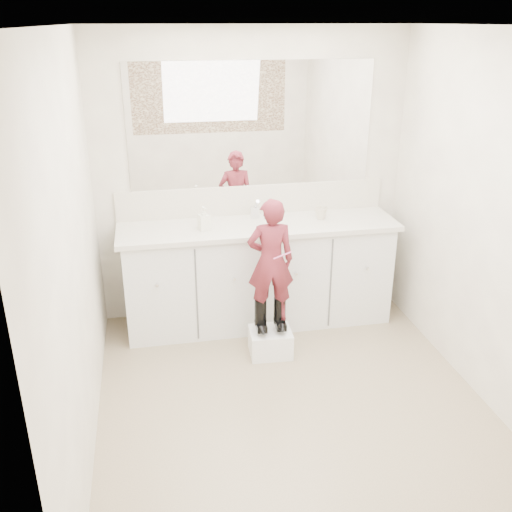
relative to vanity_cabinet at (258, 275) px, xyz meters
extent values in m
plane|color=#806D53|center=(0.00, -1.23, -0.42)|extent=(3.00, 3.00, 0.00)
plane|color=white|center=(0.00, -1.23, 1.97)|extent=(3.00, 3.00, 0.00)
plane|color=beige|center=(0.00, 0.27, 0.77)|extent=(2.60, 0.00, 2.60)
plane|color=beige|center=(0.00, -2.73, 0.77)|extent=(2.60, 0.00, 2.60)
plane|color=beige|center=(-1.30, -1.23, 0.78)|extent=(0.00, 3.00, 3.00)
plane|color=beige|center=(1.30, -1.23, 0.78)|extent=(0.00, 3.00, 3.00)
cube|color=silver|center=(0.00, 0.00, 0.00)|extent=(2.20, 0.55, 0.85)
cube|color=beige|center=(0.00, -0.01, 0.45)|extent=(2.28, 0.58, 0.04)
cube|color=beige|center=(0.00, 0.26, 0.59)|extent=(2.28, 0.03, 0.25)
cube|color=white|center=(0.00, 0.26, 1.22)|extent=(2.00, 0.02, 1.00)
cube|color=#472819|center=(0.00, -2.71, 1.22)|extent=(2.00, 0.01, 1.20)
cylinder|color=silver|center=(0.00, 0.15, 0.52)|extent=(0.08, 0.08, 0.10)
imported|color=beige|center=(0.54, 0.02, 0.51)|extent=(0.12, 0.12, 0.10)
imported|color=white|center=(-0.45, -0.06, 0.56)|extent=(0.11, 0.11, 0.19)
cube|color=white|center=(-0.01, -0.56, -0.32)|extent=(0.33, 0.28, 0.20)
imported|color=#A93441|center=(-0.01, -0.54, 0.36)|extent=(0.36, 0.25, 0.96)
cylinder|color=#EE5C9B|center=(0.06, -0.62, 0.43)|extent=(0.14, 0.02, 0.06)
camera|label=1|loc=(-0.87, -4.31, 2.00)|focal=40.00mm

